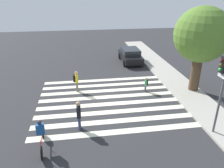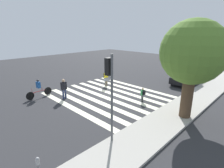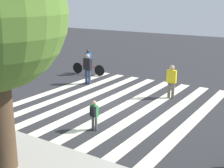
{
  "view_description": "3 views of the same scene",
  "coord_description": "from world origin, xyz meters",
  "px_view_note": "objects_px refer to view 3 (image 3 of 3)",
  "views": [
    {
      "loc": [
        14.01,
        -1.82,
        7.49
      ],
      "look_at": [
        -0.14,
        0.31,
        1.22
      ],
      "focal_mm": 35.0,
      "sensor_mm": 36.0,
      "label": 1
    },
    {
      "loc": [
        10.52,
        10.94,
        5.71
      ],
      "look_at": [
        -0.8,
        -0.23,
        0.85
      ],
      "focal_mm": 28.0,
      "sensor_mm": 36.0,
      "label": 2
    },
    {
      "loc": [
        -7.6,
        11.97,
        4.83
      ],
      "look_at": [
        0.11,
        0.12,
        0.96
      ],
      "focal_mm": 50.0,
      "sensor_mm": 36.0,
      "label": 3
    }
  ],
  "objects_px": {
    "pedestrian_adult_tall_backpack": "(94,113)",
    "cyclist_mid_street": "(88,61)",
    "pedestrian_adult_blue_shirt": "(172,79)",
    "pedestrian_adult_yellow_jacket": "(88,67)"
  },
  "relations": [
    {
      "from": "pedestrian_adult_tall_backpack",
      "to": "pedestrian_adult_blue_shirt",
      "type": "bearing_deg",
      "value": 93.86
    },
    {
      "from": "pedestrian_adult_blue_shirt",
      "to": "pedestrian_adult_tall_backpack",
      "type": "distance_m",
      "value": 5.46
    },
    {
      "from": "pedestrian_adult_blue_shirt",
      "to": "pedestrian_adult_tall_backpack",
      "type": "bearing_deg",
      "value": 75.48
    },
    {
      "from": "pedestrian_adult_blue_shirt",
      "to": "pedestrian_adult_yellow_jacket",
      "type": "distance_m",
      "value": 5.15
    },
    {
      "from": "pedestrian_adult_blue_shirt",
      "to": "pedestrian_adult_yellow_jacket",
      "type": "relative_size",
      "value": 0.95
    },
    {
      "from": "pedestrian_adult_tall_backpack",
      "to": "cyclist_mid_street",
      "type": "height_order",
      "value": "cyclist_mid_street"
    },
    {
      "from": "pedestrian_adult_blue_shirt",
      "to": "pedestrian_adult_tall_backpack",
      "type": "xyz_separation_m",
      "value": [
        0.86,
        5.39,
        -0.3
      ]
    },
    {
      "from": "pedestrian_adult_yellow_jacket",
      "to": "cyclist_mid_street",
      "type": "height_order",
      "value": "pedestrian_adult_yellow_jacket"
    },
    {
      "from": "pedestrian_adult_blue_shirt",
      "to": "pedestrian_adult_tall_backpack",
      "type": "relative_size",
      "value": 1.43
    },
    {
      "from": "pedestrian_adult_tall_backpack",
      "to": "cyclist_mid_street",
      "type": "bearing_deg",
      "value": 141.54
    }
  ]
}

